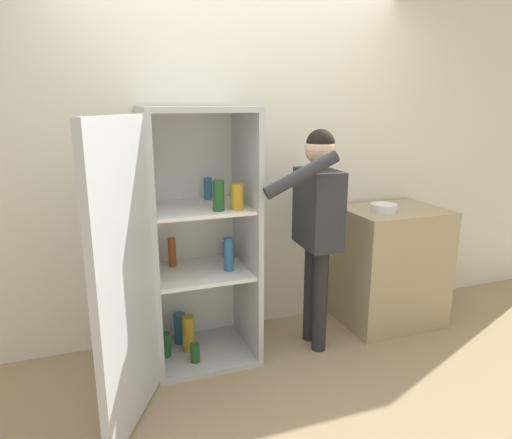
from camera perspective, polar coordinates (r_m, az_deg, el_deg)
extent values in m
plane|color=tan|center=(2.98, 3.79, -20.86)|extent=(12.00, 12.00, 0.00)
cube|color=silver|center=(3.39, -2.52, 6.81)|extent=(7.00, 0.06, 2.55)
cube|color=#B7BABC|center=(3.38, -6.62, -15.96)|extent=(0.69, 0.60, 0.04)
cube|color=#B7BABC|center=(2.92, -7.57, 13.50)|extent=(0.69, 0.60, 0.04)
cube|color=white|center=(3.32, -8.16, -1.00)|extent=(0.69, 0.03, 1.63)
cube|color=#B7BABC|center=(3.00, -13.18, -2.88)|extent=(0.03, 0.60, 1.63)
cube|color=#B7BABC|center=(3.13, -1.22, -1.76)|extent=(0.04, 0.60, 1.63)
cube|color=white|center=(3.12, -6.93, -6.50)|extent=(0.62, 0.53, 0.02)
cube|color=white|center=(3.00, -7.18, 1.42)|extent=(0.62, 0.53, 0.02)
cube|color=#B7BABC|center=(2.42, -16.03, -7.25)|extent=(0.35, 0.63, 1.63)
cylinder|color=#1E5123|center=(3.20, -7.63, -16.20)|extent=(0.06, 0.06, 0.13)
cylinder|color=#1E5123|center=(2.84, -4.71, 2.98)|extent=(0.07, 0.07, 0.19)
cylinder|color=teal|center=(3.42, -9.50, -13.22)|extent=(0.08, 0.08, 0.22)
cylinder|color=teal|center=(3.06, -3.43, -4.36)|extent=(0.07, 0.07, 0.23)
cylinder|color=#B78C1E|center=(2.87, -2.41, 2.88)|extent=(0.08, 0.08, 0.17)
cylinder|color=#723884|center=(3.34, -3.72, -3.77)|extent=(0.05, 0.05, 0.12)
cylinder|color=#B78C1E|center=(3.30, -8.45, -13.91)|extent=(0.08, 0.08, 0.25)
cylinder|color=#9E4C19|center=(3.20, -10.44, -4.02)|extent=(0.05, 0.05, 0.20)
cylinder|color=#1E5123|center=(3.28, -11.23, -15.11)|extent=(0.07, 0.07, 0.17)
cylinder|color=teal|center=(3.20, -6.03, 3.85)|extent=(0.06, 0.06, 0.15)
cylinder|color=#262628|center=(3.27, 8.01, -9.98)|extent=(0.10, 0.10, 0.75)
cylinder|color=#262628|center=(3.40, 6.84, -8.96)|extent=(0.10, 0.10, 0.75)
cube|color=#2D2D33|center=(3.14, 7.78, 1.37)|extent=(0.23, 0.40, 0.53)
sphere|color=#DBAD89|center=(3.07, 8.04, 8.69)|extent=(0.21, 0.21, 0.21)
sphere|color=black|center=(3.07, 8.06, 9.37)|extent=(0.19, 0.19, 0.19)
cylinder|color=#2D2D33|center=(2.80, 5.71, 5.59)|extent=(0.49, 0.09, 0.28)
cylinder|color=#2D2D33|center=(3.34, 6.15, 1.72)|extent=(0.08, 0.08, 0.50)
cube|color=tan|center=(3.79, 16.38, -5.56)|extent=(0.75, 0.60, 0.93)
cylinder|color=white|center=(3.54, 15.66, 1.43)|extent=(0.19, 0.19, 0.06)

